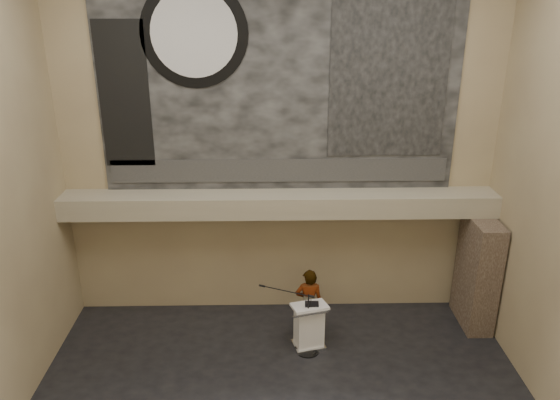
{
  "coord_description": "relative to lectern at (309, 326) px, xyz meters",
  "views": [
    {
      "loc": [
        -0.23,
        -8.08,
        7.61
      ],
      "look_at": [
        0.0,
        3.2,
        3.2
      ],
      "focal_mm": 35.0,
      "sensor_mm": 36.0,
      "label": 1
    }
  ],
  "objects": [
    {
      "name": "banner_building_print",
      "position": [
        1.77,
        1.7,
        5.25
      ],
      "size": [
        2.6,
        0.02,
        3.6
      ],
      "primitive_type": "cube",
      "color": "black",
      "rests_on": "banner"
    },
    {
      "name": "stone_pier",
      "position": [
        4.02,
        0.92,
        0.8
      ],
      "size": [
        0.6,
        1.4,
        2.7
      ],
      "primitive_type": "cube",
      "color": "#413328",
      "rests_on": "floor"
    },
    {
      "name": "speaker_person",
      "position": [
        0.02,
        0.42,
        0.31
      ],
      "size": [
        0.64,
        0.43,
        1.73
      ],
      "primitive_type": "imported",
      "rotation": [
        0.0,
        0.0,
        3.11
      ],
      "color": "white",
      "rests_on": "floor"
    },
    {
      "name": "lectern",
      "position": [
        0.0,
        0.0,
        0.0
      ],
      "size": [
        0.88,
        0.72,
        1.14
      ],
      "rotation": [
        0.0,
        0.0,
        0.25
      ],
      "color": "silver",
      "rests_on": "floor"
    },
    {
      "name": "banner_brick_print",
      "position": [
        -4.03,
        1.7,
        4.85
      ],
      "size": [
        1.1,
        0.02,
        3.2
      ],
      "primitive_type": "cube",
      "color": "black",
      "rests_on": "banner"
    },
    {
      "name": "banner",
      "position": [
        -0.63,
        1.74,
        5.15
      ],
      "size": [
        8.0,
        0.05,
        5.0
      ],
      "primitive_type": "cube",
      "color": "black",
      "rests_on": "wall_back"
    },
    {
      "name": "banner_clock_face",
      "position": [
        -2.43,
        1.68,
        6.15
      ],
      "size": [
        1.84,
        0.02,
        1.84
      ],
      "primitive_type": "cylinder",
      "rotation": [
        1.57,
        0.0,
        0.0
      ],
      "color": "silver",
      "rests_on": "banner"
    },
    {
      "name": "sprinkler_left",
      "position": [
        -2.23,
        1.32,
        2.12
      ],
      "size": [
        0.04,
        0.04,
        0.06
      ],
      "primitive_type": "cylinder",
      "color": "#B2893D",
      "rests_on": "soffit"
    },
    {
      "name": "wall_front",
      "position": [
        -0.63,
        -6.23,
        3.7
      ],
      "size": [
        10.0,
        0.02,
        8.5
      ],
      "primitive_type": "cube",
      "color": "#8E7A5A",
      "rests_on": "floor"
    },
    {
      "name": "soffit",
      "position": [
        -0.63,
        1.37,
        2.4
      ],
      "size": [
        10.0,
        0.8,
        0.5
      ],
      "primitive_type": "cube",
      "color": "gray",
      "rests_on": "wall_back"
    },
    {
      "name": "binder",
      "position": [
        0.05,
        -0.01,
        0.56
      ],
      "size": [
        0.31,
        0.25,
        0.04
      ],
      "primitive_type": "cube",
      "rotation": [
        0.0,
        0.0,
        -0.05
      ],
      "color": "black",
      "rests_on": "lectern"
    },
    {
      "name": "mic_stand",
      "position": [
        -0.07,
        -0.16,
        -0.34
      ],
      "size": [
        1.33,
        0.73,
        1.47
      ],
      "rotation": [
        0.0,
        0.0,
        -0.41
      ],
      "color": "black",
      "rests_on": "floor"
    },
    {
      "name": "papers",
      "position": [
        -0.08,
        0.01,
        0.55
      ],
      "size": [
        0.24,
        0.3,
        0.0
      ],
      "primitive_type": "cube",
      "rotation": [
        0.0,
        0.0,
        -0.11
      ],
      "color": "white",
      "rests_on": "lectern"
    },
    {
      "name": "wall_back",
      "position": [
        -0.63,
        1.77,
        3.7
      ],
      "size": [
        10.0,
        0.02,
        8.5
      ],
      "primitive_type": "cube",
      "color": "#8E7A5A",
      "rests_on": "floor"
    },
    {
      "name": "sprinkler_right",
      "position": [
        1.27,
        1.32,
        2.12
      ],
      "size": [
        0.04,
        0.04,
        0.06
      ],
      "primitive_type": "cylinder",
      "color": "#B2893D",
      "rests_on": "soffit"
    },
    {
      "name": "banner_text_strip",
      "position": [
        -0.63,
        1.7,
        3.1
      ],
      "size": [
        7.76,
        0.02,
        0.55
      ],
      "primitive_type": "cube",
      "color": "#2C2C2C",
      "rests_on": "banner"
    },
    {
      "name": "banner_clock_rim",
      "position": [
        -2.43,
        1.7,
        6.15
      ],
      "size": [
        2.3,
        0.02,
        2.3
      ],
      "primitive_type": "cylinder",
      "rotation": [
        1.57,
        0.0,
        0.0
      ],
      "color": "black",
      "rests_on": "banner"
    }
  ]
}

